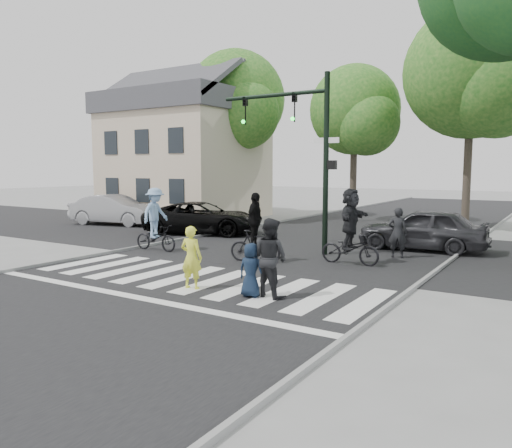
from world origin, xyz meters
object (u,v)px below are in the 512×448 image
Objects in this scene: cyclist_left at (156,224)px; pedestrian_adult at (270,258)px; pedestrian_woman at (191,257)px; pedestrian_child at (251,270)px; car_grey at (423,229)px; cyclist_mid at (255,234)px; traffic_signal at (303,138)px; car_silver at (115,210)px; car_suv at (202,218)px; cyclist_right at (350,231)px.

pedestrian_adult is at bearing -26.24° from cyclist_left.
pedestrian_child is (1.64, 0.11, -0.15)m from pedestrian_woman.
pedestrian_child is at bearing -13.68° from car_grey.
cyclist_mid reaches higher than car_grey.
cyclist_mid reaches higher than pedestrian_adult.
pedestrian_woman is at bearing -38.03° from cyclist_left.
traffic_signal is 12.60m from car_silver.
pedestrian_woman is 3.74m from cyclist_mid.
pedestrian_adult is 11.18m from car_suv.
pedestrian_adult reaches higher than pedestrian_woman.
pedestrian_child is 0.54× the size of cyclist_right.
car_grey is (3.78, 5.08, -0.13)m from cyclist_mid.
car_suv is (-7.75, 7.96, 0.09)m from pedestrian_child.
cyclist_left is 0.50× the size of car_grey.
cyclist_left is 4.68m from car_suv.
cyclist_mid is (-2.53, 3.33, -0.01)m from pedestrian_adult.
cyclist_right reaches higher than car_grey.
traffic_signal is 1.36× the size of car_grey.
traffic_signal reaches higher than pedestrian_child.
car_suv is (-1.47, 4.44, -0.25)m from cyclist_left.
cyclist_right is (2.20, -1.14, -2.87)m from traffic_signal.
pedestrian_adult is at bearing -91.02° from cyclist_right.
cyclist_left is at bearing 177.40° from car_suv.
pedestrian_child is at bearing -58.70° from cyclist_mid.
cyclist_right is (0.43, 4.82, 0.41)m from pedestrian_child.
traffic_signal is 7.06m from car_suv.
car_grey is (3.37, 2.71, -3.15)m from traffic_signal.
pedestrian_child is 16.08m from car_silver.
car_grey is (1.25, 8.42, -0.14)m from pedestrian_adult.
cyclist_mid is 12.50m from car_silver.
traffic_signal reaches higher than cyclist_right.
pedestrian_woman is at bearing -112.74° from cyclist_right.
car_suv is at bearing 108.29° from cyclist_left.
pedestrian_adult is (2.12, -5.71, -3.01)m from traffic_signal.
pedestrian_adult is at bearing -154.47° from car_suv.
cyclist_mid reaches higher than pedestrian_woman.
car_grey is (1.60, 8.67, 0.13)m from pedestrian_child.
pedestrian_child is 11.11m from car_suv.
pedestrian_adult is 0.41× the size of car_grey.
car_suv is 1.09× the size of car_silver.
pedestrian_child is at bearing -73.47° from traffic_signal.
pedestrian_adult is at bearing -11.68° from car_grey.
pedestrian_woman is 0.69× the size of cyclist_left.
traffic_signal is 5.91m from cyclist_left.
cyclist_left is (-6.63, 3.27, 0.06)m from pedestrian_adult.
pedestrian_woman is 0.35× the size of car_grey.
cyclist_left is at bearing -14.48° from pedestrian_adult.
cyclist_left is at bearing -46.39° from pedestrian_woman.
cyclist_mid is at bearing -41.02° from pedestrian_adult.
pedestrian_adult is 7.39m from cyclist_left.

